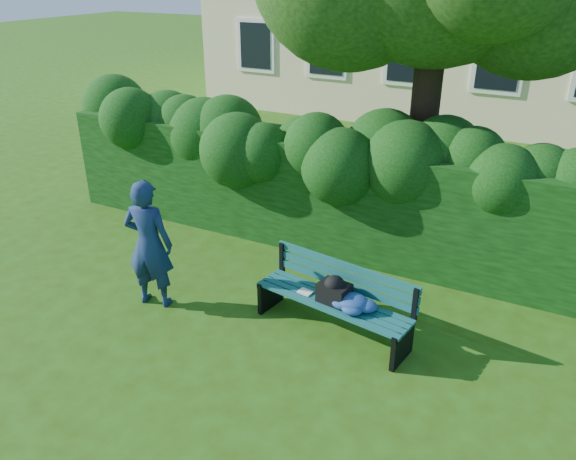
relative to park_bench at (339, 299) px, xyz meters
The scene contains 4 objects.
ground 1.17m from the park_bench, behind, with size 80.00×80.00×0.00m, color #2D4B0D.
hedge 2.51m from the park_bench, 115.19° to the left, with size 10.00×1.00×1.80m.
park_bench is the anchor object (origin of this frame).
man_reading 2.62m from the park_bench, 168.38° to the right, with size 0.66×0.43×1.82m, color navy.
Camera 1 is at (3.24, -5.62, 4.28)m, focal length 35.00 mm.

